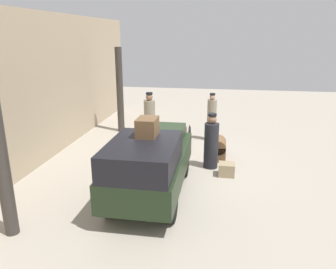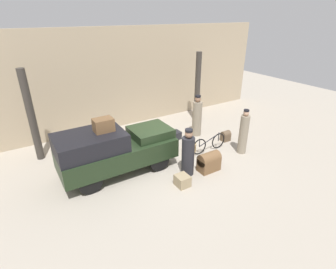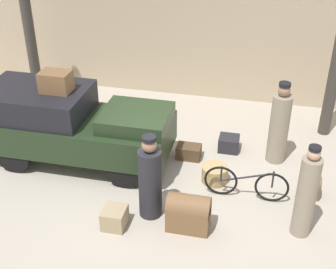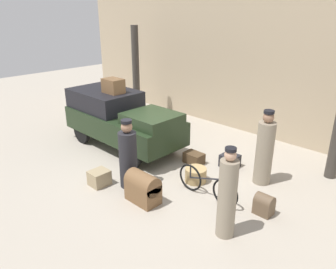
{
  "view_description": "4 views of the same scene",
  "coord_description": "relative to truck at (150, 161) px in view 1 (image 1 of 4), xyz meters",
  "views": [
    {
      "loc": [
        -9.05,
        -1.33,
        3.82
      ],
      "look_at": [
        0.2,
        0.2,
        0.95
      ],
      "focal_mm": 35.0,
      "sensor_mm": 36.0,
      "label": 1
    },
    {
      "loc": [
        -4.4,
        -7.16,
        5.01
      ],
      "look_at": [
        0.2,
        0.2,
        0.95
      ],
      "focal_mm": 28.0,
      "sensor_mm": 36.0,
      "label": 2
    },
    {
      "loc": [
        1.98,
        -7.57,
        5.67
      ],
      "look_at": [
        0.2,
        0.2,
        0.95
      ],
      "focal_mm": 50.0,
      "sensor_mm": 36.0,
      "label": 3
    },
    {
      "loc": [
        5.6,
        -5.37,
        4.0
      ],
      "look_at": [
        0.2,
        0.2,
        0.95
      ],
      "focal_mm": 35.0,
      "sensor_mm": 36.0,
      "label": 4
    }
  ],
  "objects": [
    {
      "name": "bicycle",
      "position": [
        3.71,
        -0.53,
        -0.57
      ],
      "size": [
        1.61,
        0.04,
        0.68
      ],
      "color": "black",
      "rests_on": "ground"
    },
    {
      "name": "suitcase_small_leather",
      "position": [
        3.2,
        1.12,
        -0.74
      ],
      "size": [
        0.44,
        0.42,
        0.33
      ],
      "color": "#232328",
      "rests_on": "ground"
    },
    {
      "name": "trunk_on_truck_roof",
      "position": [
        -0.25,
        -0.0,
        0.92
      ],
      "size": [
        0.6,
        0.44,
        0.42
      ],
      "color": "brown",
      "rests_on": "truck"
    },
    {
      "name": "canopy_pillar_left",
      "position": [
        -2.04,
        2.4,
        0.78
      ],
      "size": [
        0.27,
        0.27,
        3.37
      ],
      "color": "#38332D",
      "rests_on": "ground"
    },
    {
      "name": "canopy_pillar_right",
      "position": [
        5.33,
        2.4,
        0.78
      ],
      "size": [
        0.27,
        0.27,
        3.37
      ],
      "color": "#38332D",
      "rests_on": "ground"
    },
    {
      "name": "conductor_in_dark_uniform",
      "position": [
        4.23,
        0.95,
        -0.07
      ],
      "size": [
        0.41,
        0.41,
        1.83
      ],
      "color": "gray",
      "rests_on": "ground"
    },
    {
      "name": "truck",
      "position": [
        0.0,
        0.0,
        0.0
      ],
      "size": [
        3.87,
        1.59,
        1.62
      ],
      "color": "black",
      "rests_on": "ground"
    },
    {
      "name": "ground_plane",
      "position": [
        1.88,
        -0.29,
        -0.9
      ],
      "size": [
        30.0,
        30.0,
        0.0
      ],
      "primitive_type": "plane",
      "color": "#A89E8E"
    },
    {
      "name": "porter_standing_middle",
      "position": [
        4.73,
        -1.29,
        -0.08
      ],
      "size": [
        0.34,
        0.34,
        1.78
      ],
      "color": "gray",
      "rests_on": "ground"
    },
    {
      "name": "porter_lifting_near_truck",
      "position": [
        2.05,
        -1.39,
        -0.15
      ],
      "size": [
        0.42,
        0.42,
        1.66
      ],
      "color": "#232328",
      "rests_on": "ground"
    },
    {
      "name": "wicker_basket",
      "position": [
        3.06,
        -0.13,
        -0.73
      ],
      "size": [
        0.52,
        0.52,
        0.35
      ],
      "color": "tan",
      "rests_on": "ground"
    },
    {
      "name": "trunk_umber_medium",
      "position": [
        2.79,
        -1.61,
        -0.55
      ],
      "size": [
        0.75,
        0.45,
        0.69
      ],
      "color": "brown",
      "rests_on": "ground"
    },
    {
      "name": "station_building_facade",
      "position": [
        1.88,
        3.79,
        1.35
      ],
      "size": [
        16.0,
        0.15,
        4.5
      ],
      "color": "tan",
      "rests_on": "ground"
    },
    {
      "name": "trunk_wicker_pale",
      "position": [
        1.51,
        -1.86,
        -0.72
      ],
      "size": [
        0.4,
        0.44,
        0.36
      ],
      "color": "#9E8966",
      "rests_on": "ground"
    },
    {
      "name": "suitcase_tan_flat",
      "position": [
        4.92,
        -0.19,
        -0.68
      ],
      "size": [
        0.37,
        0.3,
        0.45
      ],
      "color": "brown",
      "rests_on": "ground"
    },
    {
      "name": "suitcase_black_upright",
      "position": [
        2.38,
        0.61,
        -0.75
      ],
      "size": [
        0.53,
        0.36,
        0.3
      ],
      "color": "#4C3823",
      "rests_on": "ground"
    }
  ]
}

